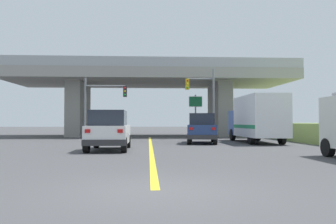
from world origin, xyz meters
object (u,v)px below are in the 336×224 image
object	(u,v)px
box_truck	(257,119)
traffic_signal_nearside	(205,96)
suv_lead	(109,130)
highway_sign	(196,107)
traffic_signal_farside	(100,100)
suv_crossing	(202,128)

from	to	relation	value
box_truck	traffic_signal_nearside	world-z (taller)	traffic_signal_nearside
suv_lead	highway_sign	xyz separation A→B (m)	(6.73, 17.04, 2.00)
traffic_signal_farside	highway_sign	distance (m)	9.91
traffic_signal_nearside	suv_lead	bearing A→B (deg)	-118.81
box_truck	traffic_signal_farside	bearing A→B (deg)	151.39
traffic_signal_nearside	highway_sign	size ratio (longest dim) A/B	1.47
traffic_signal_farside	highway_sign	size ratio (longest dim) A/B	1.26
traffic_signal_nearside	box_truck	bearing A→B (deg)	-67.53
suv_lead	highway_sign	distance (m)	18.43
suv_lead	box_truck	size ratio (longest dim) A/B	0.59
box_truck	traffic_signal_farside	distance (m)	13.51
suv_crossing	box_truck	bearing A→B (deg)	13.68
box_truck	highway_sign	size ratio (longest dim) A/B	1.78
suv_lead	box_truck	world-z (taller)	box_truck
suv_lead	traffic_signal_farside	bearing A→B (deg)	99.65
traffic_signal_farside	highway_sign	world-z (taller)	traffic_signal_farside
suv_crossing	highway_sign	world-z (taller)	highway_sign
box_truck	highway_sign	distance (m)	11.24
traffic_signal_farside	suv_crossing	bearing A→B (deg)	-41.10
suv_crossing	traffic_signal_farside	xyz separation A→B (m)	(-7.82, 6.82, 2.37)
traffic_signal_nearside	highway_sign	world-z (taller)	traffic_signal_nearside
suv_lead	traffic_signal_nearside	xyz separation A→B (m)	(6.96, 12.66, 2.77)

